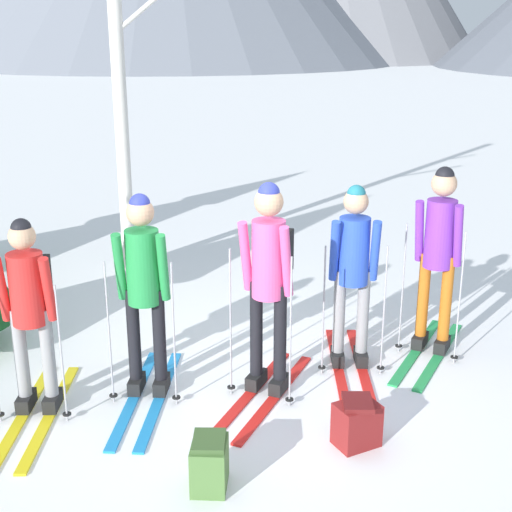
% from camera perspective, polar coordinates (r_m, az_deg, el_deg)
% --- Properties ---
extents(ground_plane, '(400.00, 400.00, 0.00)m').
position_cam_1_polar(ground_plane, '(6.35, -0.79, -10.66)').
color(ground_plane, white).
extents(skier_in_red, '(0.61, 1.67, 1.65)m').
position_cam_1_polar(skier_in_red, '(5.93, -17.76, -3.89)').
color(skier_in_red, yellow).
rests_on(skier_in_red, ground).
extents(skier_in_green, '(0.61, 1.70, 1.78)m').
position_cam_1_polar(skier_in_green, '(5.95, -9.03, -2.52)').
color(skier_in_green, '#1E84D1').
rests_on(skier_in_green, ground).
extents(skier_in_pink, '(0.91, 1.62, 1.86)m').
position_cam_1_polar(skier_in_pink, '(5.90, 1.05, -1.56)').
color(skier_in_pink, red).
rests_on(skier_in_pink, ground).
extents(skier_in_blue, '(0.61, 1.72, 1.73)m').
position_cam_1_polar(skier_in_blue, '(6.46, 7.82, -0.85)').
color(skier_in_blue, red).
rests_on(skier_in_blue, ground).
extents(skier_in_purple, '(1.00, 1.59, 1.83)m').
position_cam_1_polar(skier_in_purple, '(6.90, 14.53, 0.59)').
color(skier_in_purple, green).
rests_on(skier_in_purple, ground).
extents(birch_tree_tall, '(0.95, 0.20, 5.27)m').
position_cam_1_polar(birch_tree_tall, '(9.02, -11.01, 15.31)').
color(birch_tree_tall, silver).
rests_on(birch_tree_tall, ground).
extents(backpack_on_snow_front, '(0.40, 0.36, 0.38)m').
position_cam_1_polar(backpack_on_snow_front, '(5.56, 8.13, -13.17)').
color(backpack_on_snow_front, maroon).
rests_on(backpack_on_snow_front, ground).
extents(backpack_on_snow_beside, '(0.25, 0.33, 0.38)m').
position_cam_1_polar(backpack_on_snow_beside, '(5.08, -3.77, -16.31)').
color(backpack_on_snow_beside, '#4C7238').
rests_on(backpack_on_snow_beside, ground).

